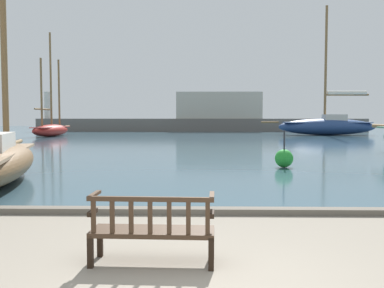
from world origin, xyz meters
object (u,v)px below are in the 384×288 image
(sailboat_mid_starboard, at_px, (328,125))
(channel_buoy, at_px, (284,158))
(sailboat_nearest_starboard, at_px, (51,128))
(park_bench, at_px, (152,228))

(sailboat_mid_starboard, relative_size, channel_buoy, 9.56)
(sailboat_nearest_starboard, bearing_deg, channel_buoy, -55.19)
(sailboat_mid_starboard, height_order, sailboat_nearest_starboard, sailboat_mid_starboard)
(park_bench, xyz_separation_m, channel_buoy, (3.67, 10.12, -0.05))
(sailboat_mid_starboard, relative_size, sailboat_nearest_starboard, 1.32)
(park_bench, distance_m, sailboat_nearest_starboard, 37.61)
(sailboat_mid_starboard, bearing_deg, park_bench, -109.47)
(park_bench, height_order, channel_buoy, channel_buoy)
(park_bench, distance_m, sailboat_mid_starboard, 40.79)
(sailboat_nearest_starboard, bearing_deg, sailboat_mid_starboard, 7.14)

